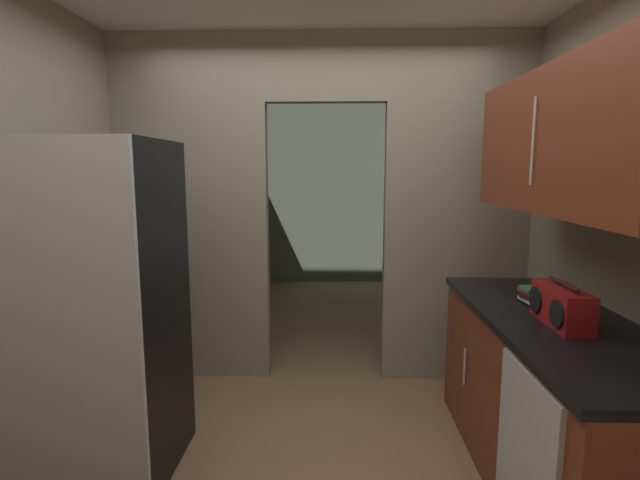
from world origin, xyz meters
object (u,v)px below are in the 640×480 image
object	(u,v)px
refrigerator	(97,312)
boombox	(561,306)
book_stack	(533,296)
dishwasher	(525,471)

from	to	relation	value
refrigerator	boombox	distance (m)	2.33
refrigerator	book_stack	distance (m)	2.35
boombox	refrigerator	bearing A→B (deg)	176.15
refrigerator	book_stack	world-z (taller)	refrigerator
boombox	book_stack	world-z (taller)	boombox
dishwasher	boombox	distance (m)	0.77
boombox	book_stack	size ratio (longest dim) A/B	2.36
refrigerator	boombox	world-z (taller)	refrigerator
dishwasher	book_stack	distance (m)	1.00
dishwasher	refrigerator	bearing A→B (deg)	163.89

